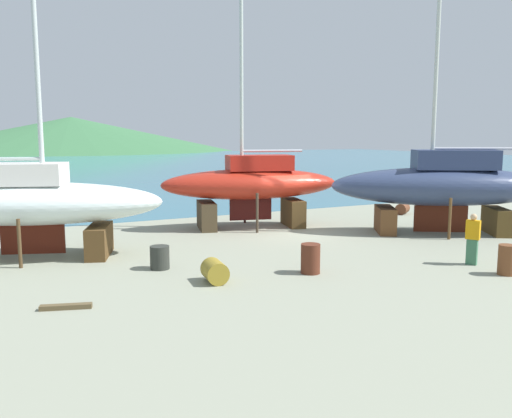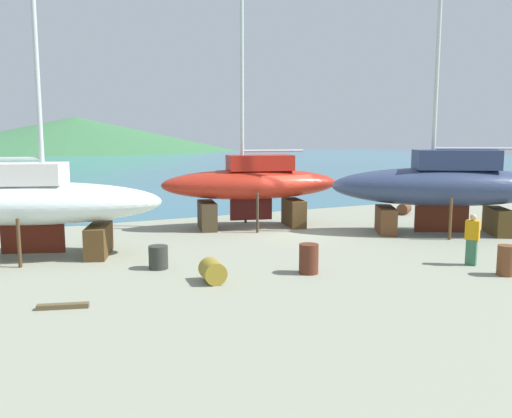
# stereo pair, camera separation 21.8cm
# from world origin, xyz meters

# --- Properties ---
(ground_plane) EXTENTS (43.23, 43.23, 0.00)m
(ground_plane) POSITION_xyz_m (0.00, -4.23, 0.00)
(ground_plane) COLOR gray
(sea_water) EXTENTS (172.92, 103.61, 0.01)m
(sea_water) POSITION_xyz_m (0.00, 57.86, 0.00)
(sea_water) COLOR teal
(sea_water) RESTS_ON ground
(headland_hill) EXTENTS (171.63, 171.63, 18.14)m
(headland_hill) POSITION_xyz_m (8.38, 134.06, 0.00)
(headland_hill) COLOR #3A7144
(headland_hill) RESTS_ON ground
(sailboat_small_center) EXTENTS (9.62, 7.19, 15.94)m
(sailboat_small_center) POSITION_xyz_m (5.66, -3.13, 2.14)
(sailboat_small_center) COLOR brown
(sailboat_small_center) RESTS_ON ground
(sailboat_large_starboard) EXTENTS (9.56, 5.64, 14.94)m
(sailboat_large_starboard) POSITION_xyz_m (-10.94, -0.12, 1.98)
(sailboat_large_starboard) COLOR #50371C
(sailboat_large_starboard) RESTS_ON ground
(sailboat_far_slipway) EXTENTS (8.68, 4.41, 15.11)m
(sailboat_far_slipway) POSITION_xyz_m (-1.23, 1.97, 2.06)
(sailboat_far_slipway) COLOR #483A26
(sailboat_far_slipway) RESTS_ON ground
(worker) EXTENTS (0.42, 0.50, 1.74)m
(worker) POSITION_xyz_m (2.23, -7.86, 0.90)
(worker) COLOR #3B7150
(worker) RESTS_ON ground
(barrel_by_slipway) EXTENTS (0.78, 0.98, 0.67)m
(barrel_by_slipway) POSITION_xyz_m (-6.34, -6.03, 0.33)
(barrel_by_slipway) COLOR olive
(barrel_by_slipway) RESTS_ON ground
(barrel_blue_faded) EXTENTS (0.77, 0.77, 0.94)m
(barrel_blue_faded) POSITION_xyz_m (-3.24, -6.39, 0.47)
(barrel_blue_faded) COLOR #57291A
(barrel_blue_faded) RESTS_ON ground
(barrel_ochre) EXTENTS (0.89, 0.89, 0.76)m
(barrel_ochre) POSITION_xyz_m (-7.34, -3.74, 0.38)
(barrel_ochre) COLOR #2E312B
(barrel_ochre) RESTS_ON ground
(barrel_tar_black) EXTENTS (1.11, 1.02, 0.60)m
(barrel_tar_black) POSITION_xyz_m (8.09, 2.08, 0.30)
(barrel_tar_black) COLOR brown
(barrel_tar_black) RESTS_ON ground
(barrel_tipped_left) EXTENTS (0.73, 0.73, 0.95)m
(barrel_tipped_left) POSITION_xyz_m (2.15, -9.29, 0.47)
(barrel_tipped_left) COLOR brown
(barrel_tipped_left) RESTS_ON ground
(timber_long_fore) EXTENTS (1.27, 0.56, 0.12)m
(timber_long_fore) POSITION_xyz_m (-10.62, -6.62, 0.06)
(timber_long_fore) COLOR brown
(timber_long_fore) RESTS_ON ground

